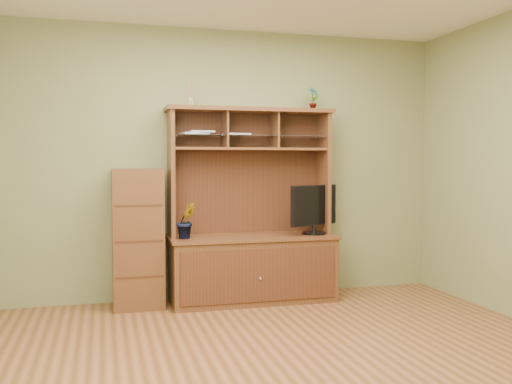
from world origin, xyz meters
name	(u,v)px	position (x,y,z in m)	size (l,w,h in m)	color
room	(288,165)	(0.00, 0.00, 1.35)	(4.54, 4.04, 2.74)	brown
media_hutch	(252,248)	(0.20, 1.73, 0.52)	(1.66, 0.61, 1.90)	#422012
monitor	(314,208)	(0.82, 1.65, 0.91)	(0.57, 0.32, 0.49)	black
orchid_plant	(186,221)	(-0.46, 1.65, 0.82)	(0.19, 0.15, 0.34)	#28581E
top_plant	(313,98)	(0.86, 1.80, 2.02)	(0.13, 0.08, 0.24)	#3D6C25
reed_diffuser	(190,96)	(-0.40, 1.80, 2.01)	(0.05, 0.05, 0.27)	silver
magazines	(210,133)	(-0.20, 1.81, 1.65)	(0.70, 0.24, 0.04)	#ADAEB2
side_cabinet	(138,238)	(-0.90, 1.77, 0.65)	(0.47, 0.43, 1.31)	#422012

